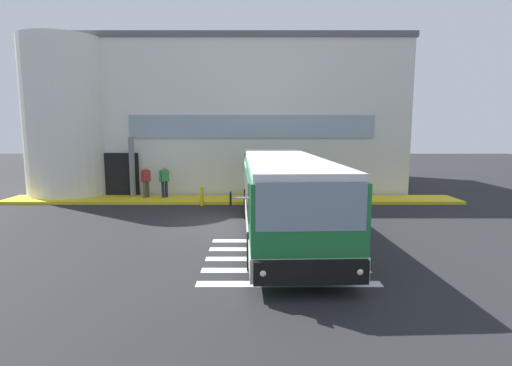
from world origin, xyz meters
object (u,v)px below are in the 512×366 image
Objects in this scene: entry_support_column at (130,167)px; passenger_near_column at (144,180)px; bus_main_foreground at (281,195)px; passenger_by_doorway at (162,179)px; safety_bollard_yellow at (200,196)px.

passenger_near_column is (0.80, -0.36, -0.62)m from entry_support_column.
entry_support_column is 10.02m from bus_main_foreground.
safety_bollard_yellow is (2.15, -1.49, -0.66)m from passenger_by_doorway.
passenger_by_doorway is (1.73, -0.31, -0.59)m from entry_support_column.
entry_support_column is 1.85× the size of passenger_near_column.
passenger_near_column is 0.93m from passenger_by_doorway.
safety_bollard_yellow is at bearing 125.66° from bus_main_foreground.
entry_support_column reaches higher than passenger_by_doorway.
entry_support_column is at bearing 155.94° from passenger_near_column.
safety_bollard_yellow is at bearing -24.93° from entry_support_column.
bus_main_foreground is at bearing -48.47° from passenger_by_doorway.
entry_support_column is at bearing 137.75° from bus_main_foreground.
passenger_by_doorway is 2.69m from safety_bollard_yellow.
entry_support_column is 3.44× the size of safety_bollard_yellow.
safety_bollard_yellow is (3.07, -1.44, -0.63)m from passenger_near_column.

